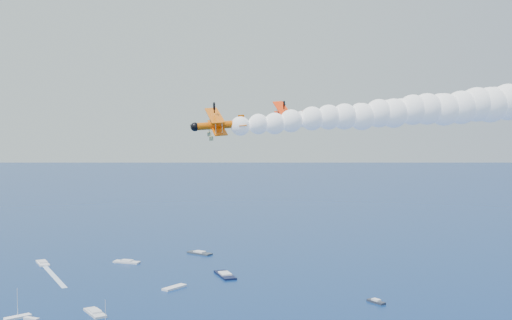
{
  "coord_description": "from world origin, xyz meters",
  "views": [
    {
      "loc": [
        -4.28,
        -82.94,
        56.45
      ],
      "look_at": [
        3.56,
        13.09,
        51.4
      ],
      "focal_mm": 43.29,
      "sensor_mm": 36.0,
      "label": 1
    }
  ],
  "objects": [
    {
      "name": "biplane_lead",
      "position": [
        9.52,
        21.79,
        57.99
      ],
      "size": [
        8.91,
        10.9,
        8.77
      ],
      "primitive_type": null,
      "rotation": [
        -0.42,
        0.07,
        3.27
      ],
      "color": "#FF3105"
    },
    {
      "name": "spectator_boats",
      "position": [
        -11.12,
        113.37,
        0.35
      ],
      "size": [
        255.69,
        186.68,
        0.7
      ],
      "color": "silver",
      "rests_on": "ground"
    },
    {
      "name": "smoke_trail_trail",
      "position": [
        30.33,
        7.74,
        59.34
      ],
      "size": [
        67.38,
        19.7,
        11.97
      ],
      "primitive_type": null,
      "rotation": [
        0.0,
        0.0,
        3.24
      ],
      "color": "white"
    },
    {
      "name": "smoke_trail_lead",
      "position": [
        42.14,
        26.08,
        60.52
      ],
      "size": [
        67.55,
        23.2,
        11.97
      ],
      "primitive_type": null,
      "rotation": [
        0.0,
        0.0,
        3.27
      ],
      "color": "white"
    },
    {
      "name": "biplane_trail",
      "position": [
        -2.4,
        4.39,
        56.81
      ],
      "size": [
        8.94,
        10.53,
        7.84
      ],
      "primitive_type": null,
      "rotation": [
        -0.26,
        0.07,
        3.24
      ],
      "color": "#DD5804"
    }
  ]
}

